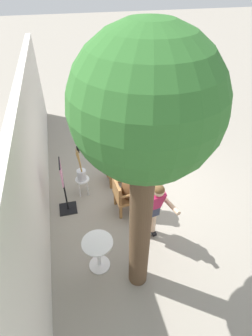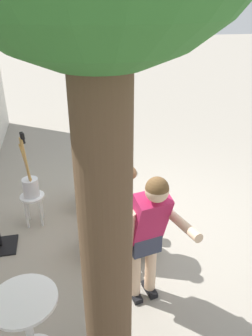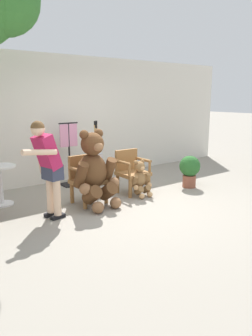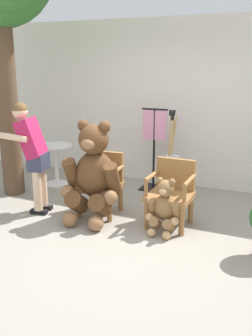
% 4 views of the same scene
% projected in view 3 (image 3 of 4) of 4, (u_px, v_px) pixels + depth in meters
% --- Properties ---
extents(ground_plane, '(60.00, 60.00, 0.00)m').
position_uv_depth(ground_plane, '(130.00, 205.00, 5.85)').
color(ground_plane, gray).
extents(back_wall, '(10.00, 0.16, 2.80)m').
position_uv_depth(back_wall, '(65.00, 119.00, 7.42)').
color(back_wall, silver).
rests_on(back_wall, ground).
extents(wooden_chair_left, '(0.59, 0.56, 0.86)m').
position_uv_depth(wooden_chair_left, '(87.00, 178.00, 5.93)').
color(wooden_chair_left, olive).
rests_on(wooden_chair_left, ground).
extents(wooden_chair_right, '(0.57, 0.53, 0.86)m').
position_uv_depth(wooden_chair_right, '(131.00, 170.00, 6.53)').
color(wooden_chair_right, olive).
rests_on(wooden_chair_right, ground).
extents(teddy_bear_large, '(0.81, 0.79, 1.36)m').
position_uv_depth(teddy_bear_large, '(94.00, 169.00, 5.69)').
color(teddy_bear_large, brown).
rests_on(teddy_bear_large, ground).
extents(teddy_bear_small, '(0.43, 0.40, 0.71)m').
position_uv_depth(teddy_bear_small, '(140.00, 179.00, 6.34)').
color(teddy_bear_small, olive).
rests_on(teddy_bear_small, ground).
extents(person_visitor, '(0.72, 0.57, 1.56)m').
position_uv_depth(person_visitor, '(47.00, 162.00, 5.03)').
color(person_visitor, black).
rests_on(person_visitor, ground).
extents(white_stool, '(0.34, 0.34, 0.46)m').
position_uv_depth(white_stool, '(98.00, 170.00, 7.07)').
color(white_stool, silver).
rests_on(white_stool, ground).
extents(brush_bucket, '(0.22, 0.22, 0.95)m').
position_uv_depth(brush_bucket, '(98.00, 156.00, 7.01)').
color(brush_bucket, silver).
rests_on(brush_bucket, white_stool).
extents(round_side_table, '(0.56, 0.56, 0.72)m').
position_uv_depth(round_side_table, '(0.00, 181.00, 5.79)').
color(round_side_table, white).
rests_on(round_side_table, ground).
extents(potted_plant, '(0.44, 0.44, 0.68)m').
position_uv_depth(potted_plant, '(190.00, 169.00, 6.94)').
color(potted_plant, brown).
rests_on(potted_plant, ground).
extents(clothing_display_stand, '(0.44, 0.40, 1.36)m').
position_uv_depth(clothing_display_stand, '(69.00, 152.00, 7.06)').
color(clothing_display_stand, black).
rests_on(clothing_display_stand, ground).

